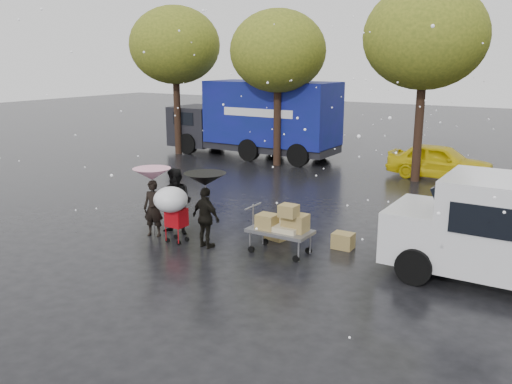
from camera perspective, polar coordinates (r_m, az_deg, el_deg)
The scene contains 13 objects.
ground at distance 13.61m, azimuth -5.89°, elevation -5.50°, with size 90.00×90.00×0.00m, color black.
person_pink at distance 14.22m, azimuth -10.74°, elevation -1.71°, with size 0.54×0.35×1.48m, color black.
person_middle at distance 14.25m, azimuth -8.31°, elevation -1.02°, with size 0.85×0.66×1.74m, color black.
person_black at distance 13.17m, azimuth -5.29°, elevation -2.71°, with size 0.88×0.37×1.51m, color black.
umbrella_pink at distance 14.01m, azimuth -10.90°, elevation 1.85°, with size 0.97×0.97×1.79m.
umbrella_black at distance 12.93m, azimuth -5.38°, elevation 1.33°, with size 1.02×1.02×1.86m.
vendor_cart at distance 12.69m, azimuth 2.87°, elevation -3.44°, with size 1.52×0.80×1.27m.
shopping_cart at distance 13.44m, azimuth -8.87°, elevation -1.11°, with size 0.84×0.84×1.46m.
blue_truck at distance 25.37m, azimuth 0.02°, elevation 7.68°, with size 8.30×2.60×3.50m.
box_ground_near at distance 13.89m, azimuth 2.22°, elevation -3.94°, with size 0.56×0.45×0.50m, color olive.
box_ground_far at distance 13.38m, azimuth 9.16°, elevation -5.08°, with size 0.50×0.39×0.39m, color olive.
yellow_taxi at distance 21.94m, azimuth 18.79°, elevation 3.08°, with size 1.58×3.91×1.33m, color yellow.
tree_row at distance 21.80m, azimuth 9.53°, elevation 15.08°, with size 21.60×4.40×7.12m.
Camera 1 is at (7.92, -10.12, 4.50)m, focal length 38.00 mm.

